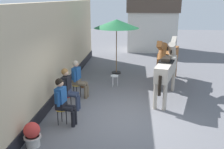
% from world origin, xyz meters
% --- Properties ---
extents(ground_plane, '(40.00, 40.00, 0.00)m').
position_xyz_m(ground_plane, '(0.00, 3.00, 0.00)').
color(ground_plane, slate).
extents(pub_facade_wall, '(0.34, 14.00, 3.40)m').
position_xyz_m(pub_facade_wall, '(-2.55, 1.50, 1.54)').
color(pub_facade_wall, '#CCB793').
rests_on(pub_facade_wall, ground_plane).
extents(distant_cottage, '(3.40, 2.60, 3.50)m').
position_xyz_m(distant_cottage, '(1.40, 10.92, 1.80)').
color(distant_cottage, silver).
rests_on(distant_cottage, ground_plane).
extents(seated_visitor_near, '(0.61, 0.48, 1.39)m').
position_xyz_m(seated_visitor_near, '(-1.64, -0.45, 0.78)').
color(seated_visitor_near, gold).
rests_on(seated_visitor_near, ground_plane).
extents(seated_visitor_middle, '(0.61, 0.49, 1.39)m').
position_xyz_m(seated_visitor_middle, '(-1.77, 0.60, 0.78)').
color(seated_visitor_middle, red).
rests_on(seated_visitor_middle, ground_plane).
extents(seated_visitor_far, '(0.61, 0.48, 1.39)m').
position_xyz_m(seated_visitor_far, '(-1.69, 1.70, 0.78)').
color(seated_visitor_far, gold).
rests_on(seated_visitor_far, ground_plane).
extents(saddled_horse_near, '(1.07, 2.93, 2.06)m').
position_xyz_m(saddled_horse_near, '(1.49, 1.89, 1.16)').
color(saddled_horse_near, '#B2A899').
rests_on(saddled_horse_near, ground_plane).
extents(saddled_horse_far, '(1.23, 2.88, 2.06)m').
position_xyz_m(saddled_horse_far, '(1.72, 3.66, 1.16)').
color(saddled_horse_far, brown).
rests_on(saddled_horse_far, ground_plane).
extents(flower_planter_near, '(0.43, 0.43, 0.64)m').
position_xyz_m(flower_planter_near, '(-2.09, -1.65, 0.33)').
color(flower_planter_near, beige).
rests_on(flower_planter_near, ground_plane).
extents(cafe_parasol, '(2.10, 2.10, 2.58)m').
position_xyz_m(cafe_parasol, '(-0.54, 4.90, 2.36)').
color(cafe_parasol, black).
rests_on(cafe_parasol, ground_plane).
extents(spare_stool_white, '(0.32, 0.32, 0.46)m').
position_xyz_m(spare_stool_white, '(-0.47, 3.01, 0.40)').
color(spare_stool_white, white).
rests_on(spare_stool_white, ground_plane).
extents(satchel_bag, '(0.22, 0.30, 0.20)m').
position_xyz_m(satchel_bag, '(-1.72, 2.79, 0.10)').
color(satchel_bag, brown).
rests_on(satchel_bag, ground_plane).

